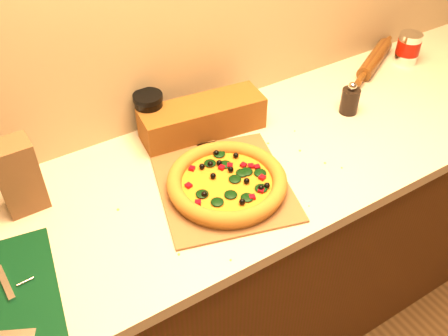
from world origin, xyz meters
TOP-DOWN VIEW (x-y plane):
  - cabinet at (0.00, 1.43)m, footprint 2.80×0.65m
  - countertop at (0.00, 1.43)m, footprint 2.84×0.68m
  - pizza_peel at (-0.07, 1.38)m, footprint 0.46×0.59m
  - pizza at (-0.07, 1.35)m, footprint 0.34×0.34m
  - bottle_cap at (-0.03, 1.38)m, footprint 0.03×0.03m
  - pepper_grinder at (0.50, 1.46)m, footprint 0.06×0.06m
  - rolling_pin at (0.81, 1.65)m, footprint 0.38×0.22m
  - coffee_canister at (0.94, 1.60)m, footprint 0.09×0.09m
  - bread_bag at (0.01, 1.63)m, footprint 0.42×0.18m
  - paper_bag at (-0.57, 1.59)m, footprint 0.11×0.09m
  - dark_jar at (-0.14, 1.71)m, footprint 0.09×0.09m

SIDE VIEW (x-z plane):
  - cabinet at x=0.00m, z-range 0.00..0.86m
  - countertop at x=0.00m, z-range 0.86..0.90m
  - bottle_cap at x=-0.03m, z-range 0.90..0.91m
  - pizza_peel at x=-0.07m, z-range 0.90..0.91m
  - rolling_pin at x=0.81m, z-range 0.90..0.96m
  - pizza at x=-0.07m, z-range 0.91..0.96m
  - pepper_grinder at x=0.50m, z-range 0.89..1.01m
  - bread_bag at x=0.01m, z-range 0.90..1.01m
  - coffee_canister at x=0.94m, z-range 0.90..1.03m
  - dark_jar at x=-0.14m, z-range 0.90..1.05m
  - paper_bag at x=-0.57m, z-range 0.90..1.11m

